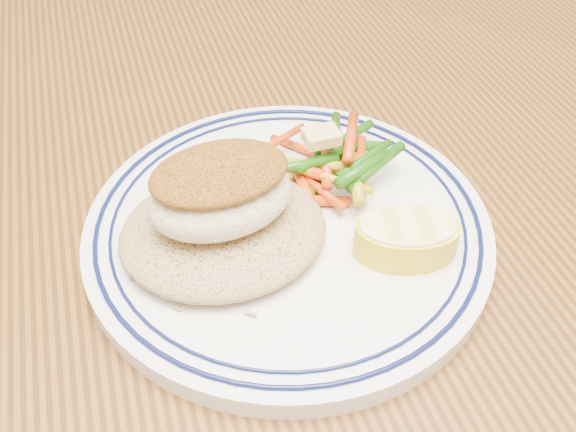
# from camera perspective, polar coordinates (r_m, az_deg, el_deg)

# --- Properties ---
(dining_table) EXTENTS (1.50, 0.90, 0.75)m
(dining_table) POSITION_cam_1_polar(r_m,az_deg,el_deg) (0.52, -0.51, -6.64)
(dining_table) COLOR #45280D
(dining_table) RESTS_ON ground
(plate) EXTENTS (0.27, 0.27, 0.02)m
(plate) POSITION_cam_1_polar(r_m,az_deg,el_deg) (0.42, 0.00, -1.03)
(plate) COLOR white
(plate) RESTS_ON dining_table
(rice_pilaf) EXTENTS (0.13, 0.11, 0.02)m
(rice_pilaf) POSITION_cam_1_polar(r_m,az_deg,el_deg) (0.40, -5.79, -1.00)
(rice_pilaf) COLOR #A08150
(rice_pilaf) RESTS_ON plate
(fish_fillet) EXTENTS (0.09, 0.07, 0.04)m
(fish_fillet) POSITION_cam_1_polar(r_m,az_deg,el_deg) (0.38, -6.07, 2.25)
(fish_fillet) COLOR #F6EDCB
(fish_fillet) RESTS_ON rice_pilaf
(vegetable_pile) EXTENTS (0.11, 0.11, 0.03)m
(vegetable_pile) POSITION_cam_1_polar(r_m,az_deg,el_deg) (0.44, 3.75, 4.62)
(vegetable_pile) COLOR #1A550A
(vegetable_pile) RESTS_ON plate
(butter_pat) EXTENTS (0.02, 0.02, 0.01)m
(butter_pat) POSITION_cam_1_polar(r_m,az_deg,el_deg) (0.43, 3.00, 7.08)
(butter_pat) COLOR #E3CF6F
(butter_pat) RESTS_ON vegetable_pile
(lemon_wedge) EXTENTS (0.07, 0.07, 0.02)m
(lemon_wedge) POSITION_cam_1_polar(r_m,az_deg,el_deg) (0.40, 10.48, -1.78)
(lemon_wedge) COLOR yellow
(lemon_wedge) RESTS_ON plate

